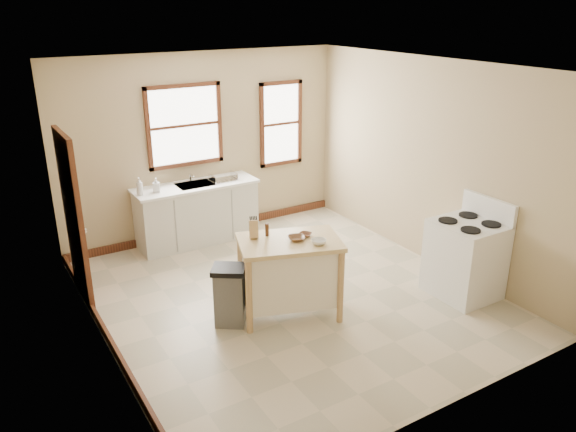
% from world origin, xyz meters
% --- Properties ---
extents(floor, '(5.00, 5.00, 0.00)m').
position_xyz_m(floor, '(0.00, 0.00, 0.00)').
color(floor, '#AEA58A').
rests_on(floor, ground).
extents(ceiling, '(5.00, 5.00, 0.00)m').
position_xyz_m(ceiling, '(0.00, 0.00, 2.80)').
color(ceiling, white).
rests_on(ceiling, ground).
extents(wall_back, '(4.50, 0.04, 2.80)m').
position_xyz_m(wall_back, '(0.00, 2.50, 1.40)').
color(wall_back, tan).
rests_on(wall_back, ground).
extents(wall_left, '(0.04, 5.00, 2.80)m').
position_xyz_m(wall_left, '(-2.25, 0.00, 1.40)').
color(wall_left, tan).
rests_on(wall_left, ground).
extents(wall_right, '(0.04, 5.00, 2.80)m').
position_xyz_m(wall_right, '(2.25, 0.00, 1.40)').
color(wall_right, tan).
rests_on(wall_right, ground).
extents(window_main, '(1.17, 0.06, 1.22)m').
position_xyz_m(window_main, '(-0.30, 2.48, 1.75)').
color(window_main, '#3B1D10').
rests_on(window_main, wall_back).
extents(window_side, '(0.77, 0.06, 1.37)m').
position_xyz_m(window_side, '(1.35, 2.48, 1.60)').
color(window_side, '#3B1D10').
rests_on(window_side, wall_back).
extents(door_left, '(0.06, 0.90, 2.10)m').
position_xyz_m(door_left, '(-2.21, 1.30, 1.05)').
color(door_left, '#3B1D10').
rests_on(door_left, ground).
extents(baseboard_back, '(4.50, 0.04, 0.12)m').
position_xyz_m(baseboard_back, '(0.00, 2.47, 0.06)').
color(baseboard_back, '#3B1D10').
rests_on(baseboard_back, ground).
extents(baseboard_left, '(0.04, 5.00, 0.12)m').
position_xyz_m(baseboard_left, '(-2.22, 0.00, 0.06)').
color(baseboard_left, '#3B1D10').
rests_on(baseboard_left, ground).
extents(sink_counter, '(1.86, 0.62, 0.92)m').
position_xyz_m(sink_counter, '(-0.30, 2.20, 0.46)').
color(sink_counter, beige).
rests_on(sink_counter, ground).
extents(faucet, '(0.03, 0.03, 0.22)m').
position_xyz_m(faucet, '(-0.30, 2.38, 1.03)').
color(faucet, silver).
rests_on(faucet, sink_counter).
extents(soap_bottle_a, '(0.11, 0.11, 0.26)m').
position_xyz_m(soap_bottle_a, '(-1.15, 2.14, 1.05)').
color(soap_bottle_a, '#B2B2B2').
rests_on(soap_bottle_a, sink_counter).
extents(soap_bottle_b, '(0.12, 0.12, 0.20)m').
position_xyz_m(soap_bottle_b, '(-0.91, 2.16, 1.02)').
color(soap_bottle_b, '#B2B2B2').
rests_on(soap_bottle_b, sink_counter).
extents(dish_rack, '(0.47, 0.42, 0.10)m').
position_xyz_m(dish_rack, '(0.14, 2.15, 0.97)').
color(dish_rack, silver).
rests_on(dish_rack, sink_counter).
extents(kitchen_island, '(1.32, 1.06, 0.94)m').
position_xyz_m(kitchen_island, '(-0.22, -0.35, 0.47)').
color(kitchen_island, '#D5B67D').
rests_on(kitchen_island, ground).
extents(knife_block, '(0.13, 0.13, 0.20)m').
position_xyz_m(knife_block, '(-0.53, -0.08, 1.04)').
color(knife_block, tan).
rests_on(knife_block, kitchen_island).
extents(pepper_grinder, '(0.06, 0.06, 0.15)m').
position_xyz_m(pepper_grinder, '(-0.37, -0.10, 1.01)').
color(pepper_grinder, '#3E2210').
rests_on(pepper_grinder, kitchen_island).
extents(bowl_a, '(0.25, 0.25, 0.05)m').
position_xyz_m(bowl_a, '(-0.15, -0.39, 0.96)').
color(bowl_a, brown).
rests_on(bowl_a, kitchen_island).
extents(bowl_b, '(0.20, 0.20, 0.04)m').
position_xyz_m(bowl_b, '(0.00, -0.34, 0.96)').
color(bowl_b, brown).
rests_on(bowl_b, kitchen_island).
extents(bowl_c, '(0.22, 0.22, 0.05)m').
position_xyz_m(bowl_c, '(0.00, -0.61, 0.97)').
color(bowl_c, white).
rests_on(bowl_c, kitchen_island).
extents(trash_bin, '(0.48, 0.46, 0.71)m').
position_xyz_m(trash_bin, '(-0.91, -0.19, 0.36)').
color(trash_bin, '#5C5C5A').
rests_on(trash_bin, ground).
extents(gas_stove, '(0.77, 0.78, 1.23)m').
position_xyz_m(gas_stove, '(1.89, -1.08, 0.61)').
color(gas_stove, white).
rests_on(gas_stove, ground).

